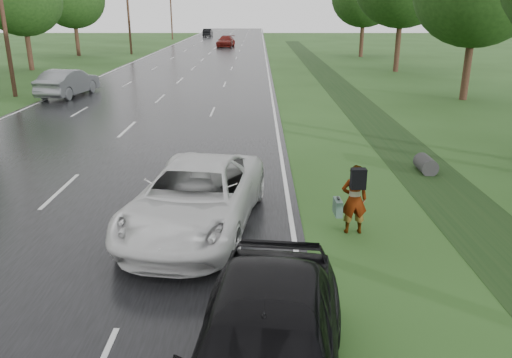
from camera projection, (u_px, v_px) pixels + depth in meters
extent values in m
cube|color=black|center=(199.00, 63.00, 49.86)|extent=(14.00, 180.00, 0.04)
cube|color=silver|center=(267.00, 63.00, 49.83)|extent=(0.12, 180.00, 0.01)
cube|color=silver|center=(132.00, 63.00, 49.88)|extent=(0.12, 180.00, 0.01)
cube|color=silver|center=(199.00, 63.00, 49.85)|extent=(0.12, 180.00, 0.01)
cube|color=black|center=(365.00, 113.00, 26.17)|extent=(2.20, 120.00, 0.01)
cylinder|color=#2D2D2D|center=(426.00, 164.00, 16.63)|extent=(0.56, 1.00, 0.56)
cylinder|color=#392217|center=(2.00, 12.00, 29.36)|extent=(0.26, 0.26, 10.00)
cylinder|color=#392217|center=(128.00, 10.00, 57.74)|extent=(0.26, 0.26, 10.00)
cylinder|color=#392217|center=(171.00, 9.00, 86.12)|extent=(0.26, 0.26, 10.00)
cylinder|color=#392217|center=(467.00, 70.00, 29.36)|extent=(0.44, 0.44, 3.52)
cylinder|color=#392217|center=(398.00, 47.00, 42.50)|extent=(0.44, 0.44, 4.16)
cylinder|color=#392217|center=(362.00, 40.00, 55.82)|extent=(0.44, 0.44, 3.68)
cylinder|color=#392217|center=(29.00, 51.00, 43.70)|extent=(0.44, 0.44, 3.36)
ellipsoid|color=black|center=(22.00, 0.00, 42.36)|extent=(6.60, 6.60, 5.94)
cylinder|color=#392217|center=(77.00, 40.00, 56.92)|extent=(0.44, 0.44, 3.52)
imported|color=#A5998C|center=(354.00, 199.00, 11.91)|extent=(0.65, 0.44, 1.72)
cube|color=black|center=(358.00, 179.00, 11.48)|extent=(0.35, 0.22, 0.48)
cube|color=#3D594D|center=(338.00, 207.00, 12.06)|extent=(0.18, 0.49, 0.39)
cube|color=black|center=(338.00, 198.00, 11.99)|extent=(0.05, 0.16, 0.03)
imported|color=white|center=(196.00, 197.00, 12.08)|extent=(3.50, 6.18, 1.63)
imported|color=black|center=(266.00, 352.00, 6.51)|extent=(2.69, 5.46, 1.79)
imported|color=gray|center=(68.00, 83.00, 30.64)|extent=(2.51, 5.22, 1.65)
imported|color=#66100B|center=(226.00, 41.00, 70.36)|extent=(2.63, 5.31, 1.49)
imported|color=black|center=(208.00, 32.00, 96.38)|extent=(1.65, 4.48, 1.46)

